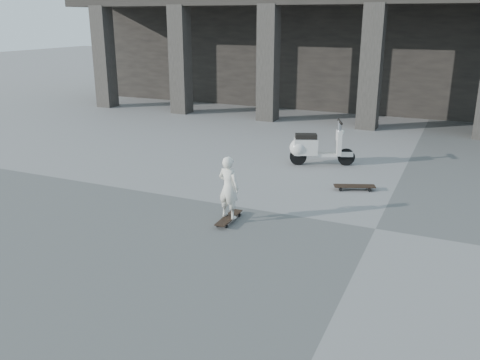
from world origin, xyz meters
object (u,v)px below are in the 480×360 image
at_px(scooter, 311,147).
at_px(skateboard_spare, 354,186).
at_px(child, 229,187).
at_px(longboard, 229,218).

bearing_deg(scooter, skateboard_spare, -68.43).
relative_size(skateboard_spare, child, 0.78).
bearing_deg(longboard, scooter, -5.77).
distance_m(skateboard_spare, scooter, 2.12).
bearing_deg(skateboard_spare, longboard, -144.07).
distance_m(child, scooter, 4.24).
distance_m(longboard, child, 0.59).
xyz_separation_m(skateboard_spare, scooter, (-1.43, 1.51, 0.37)).
height_order(child, scooter, child).
height_order(skateboard_spare, scooter, scooter).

